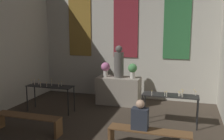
% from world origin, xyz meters
% --- Properties ---
extents(wall_back, '(6.88, 0.16, 4.88)m').
position_xyz_m(wall_back, '(0.00, 11.49, 2.46)').
color(wall_back, beige).
rests_on(wall_back, ground_plane).
extents(altar, '(1.50, 0.69, 0.95)m').
position_xyz_m(altar, '(0.00, 10.49, 0.48)').
color(altar, gray).
rests_on(altar, ground_plane).
extents(statue, '(0.34, 0.34, 1.11)m').
position_xyz_m(statue, '(0.00, 10.49, 1.46)').
color(statue, '#5B5651').
rests_on(statue, altar).
extents(flower_vase_left, '(0.31, 0.31, 0.51)m').
position_xyz_m(flower_vase_left, '(-0.49, 10.49, 1.27)').
color(flower_vase_left, beige).
rests_on(flower_vase_left, altar).
extents(flower_vase_right, '(0.31, 0.31, 0.51)m').
position_xyz_m(flower_vase_right, '(0.49, 10.49, 1.27)').
color(flower_vase_right, beige).
rests_on(flower_vase_right, altar).
extents(candle_rack_left, '(1.51, 0.48, 1.05)m').
position_xyz_m(candle_rack_left, '(-1.87, 9.06, 0.75)').
color(candle_rack_left, black).
rests_on(candle_rack_left, ground_plane).
extents(candle_rack_right, '(1.51, 0.48, 1.05)m').
position_xyz_m(candle_rack_right, '(1.87, 9.06, 0.74)').
color(candle_rack_right, black).
rests_on(candle_rack_right, ground_plane).
extents(pew_back_left, '(1.81, 0.36, 0.46)m').
position_xyz_m(pew_back_left, '(-1.56, 7.42, 0.33)').
color(pew_back_left, brown).
rests_on(pew_back_left, ground_plane).
extents(pew_back_right, '(1.81, 0.36, 0.46)m').
position_xyz_m(pew_back_right, '(1.56, 7.42, 0.33)').
color(pew_back_right, brown).
rests_on(pew_back_right, ground_plane).
extents(person_seated, '(0.36, 0.24, 0.66)m').
position_xyz_m(person_seated, '(1.34, 7.42, 0.74)').
color(person_seated, '#282D38').
rests_on(person_seated, pew_back_right).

